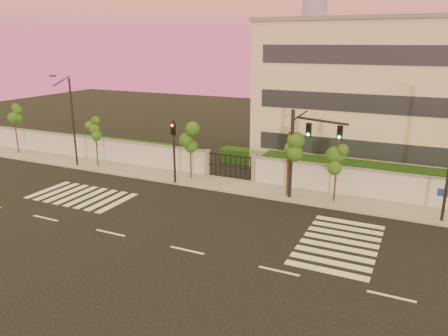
{
  "coord_description": "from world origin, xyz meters",
  "views": [
    {
      "loc": [
        10.52,
        -17.76,
        10.44
      ],
      "look_at": [
        -0.71,
        6.0,
        2.79
      ],
      "focal_mm": 35.0,
      "sensor_mm": 36.0,
      "label": 1
    }
  ],
  "objects": [
    {
      "name": "street_tree_a",
      "position": [
        -24.57,
        10.49,
        3.83
      ],
      "size": [
        1.49,
        1.18,
        5.21
      ],
      "color": "#382314",
      "rests_on": "ground"
    },
    {
      "name": "street_tree_b",
      "position": [
        -14.61,
        10.16,
        3.15
      ],
      "size": [
        1.49,
        1.18,
        4.27
      ],
      "color": "#382314",
      "rests_on": "ground"
    },
    {
      "name": "street_tree_d",
      "position": [
        2.27,
        9.99,
        3.41
      ],
      "size": [
        1.64,
        1.3,
        4.63
      ],
      "color": "#382314",
      "rests_on": "ground"
    },
    {
      "name": "street_tree_c",
      "position": [
        -5.74,
        10.64,
        3.28
      ],
      "size": [
        1.54,
        1.22,
        4.46
      ],
      "color": "#382314",
      "rests_on": "ground"
    },
    {
      "name": "street_tree_e",
      "position": [
        5.46,
        10.25,
        3.26
      ],
      "size": [
        1.57,
        1.25,
        4.43
      ],
      "color": "#382314",
      "rests_on": "ground"
    },
    {
      "name": "traffic_signal_secondary",
      "position": [
        -6.3,
        9.1,
        3.13
      ],
      "size": [
        0.38,
        0.36,
        4.94
      ],
      "rotation": [
        0.0,
        0.0,
        0.28
      ],
      "color": "black",
      "rests_on": "ground"
    },
    {
      "name": "hedge_row",
      "position": [
        1.17,
        14.74,
        0.82
      ],
      "size": [
        41.0,
        4.25,
        1.8
      ],
      "color": "#13330F",
      "rests_on": "ground"
    },
    {
      "name": "streetlight_west",
      "position": [
        -16.49,
        9.48,
        4.28
      ],
      "size": [
        0.47,
        1.9,
        7.91
      ],
      "color": "black",
      "rests_on": "ground"
    },
    {
      "name": "perimeter_wall",
      "position": [
        0.1,
        12.0,
        1.07
      ],
      "size": [
        60.0,
        0.36,
        2.2
      ],
      "color": "#B0B2B7",
      "rests_on": "ground"
    },
    {
      "name": "traffic_signal_main",
      "position": [
        3.29,
        9.72,
        3.9
      ],
      "size": [
        3.83,
        1.39,
        6.18
      ],
      "rotation": [
        0.0,
        0.0,
        -0.33
      ],
      "color": "black",
      "rests_on": "ground"
    },
    {
      "name": "sidewalk",
      "position": [
        0.0,
        10.5,
        0.07
      ],
      "size": [
        60.0,
        3.0,
        0.15
      ],
      "primitive_type": "cube",
      "color": "gray",
      "rests_on": "ground"
    },
    {
      "name": "institutional_building",
      "position": [
        9.0,
        21.99,
        6.16
      ],
      "size": [
        24.4,
        12.4,
        12.25
      ],
      "color": "beige",
      "rests_on": "ground"
    },
    {
      "name": "ground",
      "position": [
        0.0,
        0.0,
        0.0
      ],
      "size": [
        120.0,
        120.0,
        0.0
      ],
      "primitive_type": "plane",
      "color": "black",
      "rests_on": "ground"
    },
    {
      "name": "road_markings",
      "position": [
        -1.58,
        3.76,
        0.01
      ],
      "size": [
        57.0,
        7.62,
        0.02
      ],
      "color": "silver",
      "rests_on": "ground"
    }
  ]
}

